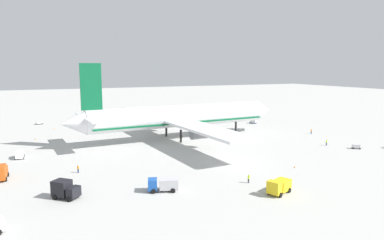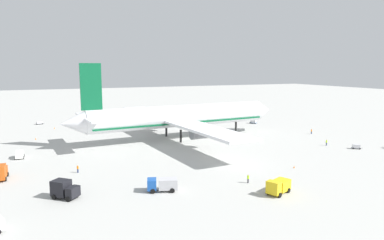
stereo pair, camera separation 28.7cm
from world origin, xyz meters
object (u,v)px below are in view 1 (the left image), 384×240
ground_worker_2 (249,179)px  airliner (178,117)px  service_truck_4 (163,184)px  traffic_cone_3 (294,167)px  baggage_cart_2 (253,121)px  service_truck_3 (0,172)px  traffic_cone_2 (202,120)px  service_truck_1 (279,186)px  traffic_cone_1 (54,128)px  service_van (20,154)px  baggage_cart_0 (356,146)px  traffic_cone_0 (35,139)px  ground_worker_1 (311,131)px  ground_worker_3 (78,169)px  service_truck_0 (65,189)px  baggage_cart_1 (39,123)px  ground_worker_0 (326,142)px

ground_worker_2 → airliner: bearing=85.1°
service_truck_4 → traffic_cone_3: 33.01m
baggage_cart_2 → ground_worker_2: size_ratio=1.85×
service_truck_3 → traffic_cone_2: size_ratio=10.22×
service_truck_1 → ground_worker_2: bearing=102.7°
service_truck_3 → traffic_cone_1: bearing=77.2°
service_van → baggage_cart_0: bearing=-17.7°
baggage_cart_0 → traffic_cone_0: 98.10m
airliner → service_truck_3: (-49.71, -24.62, -5.61)m
ground_worker_1 → ground_worker_3: (-80.10, -14.68, -0.04)m
baggage_cart_0 → service_van: bearing=162.3°
service_truck_1 → baggage_cart_0: size_ratio=2.04×
traffic_cone_0 → traffic_cone_2: 69.15m
service_truck_0 → baggage_cart_1: (-2.06, 92.06, -1.03)m
service_truck_4 → ground_worker_3: (-13.10, 18.93, -0.51)m
service_truck_4 → traffic_cone_0: service_truck_4 is taller
traffic_cone_2 → ground_worker_2: bearing=-109.6°
traffic_cone_2 → service_truck_4: bearing=-120.5°
baggage_cart_0 → ground_worker_1: size_ratio=1.59×
service_truck_1 → traffic_cone_1: (-33.28, 92.00, -1.18)m
airliner → baggage_cart_0: airliner is taller
service_truck_0 → ground_worker_2: service_truck_0 is taller
airliner → traffic_cone_0: (-42.48, 17.45, -7.02)m
baggage_cart_2 → traffic_cone_0: size_ratio=5.92×
service_truck_1 → traffic_cone_1: 97.84m
traffic_cone_3 → traffic_cone_1: bearing=120.6°
airliner → baggage_cart_1: size_ratio=23.97×
baggage_cart_0 → ground_worker_0: bearing=122.9°
service_truck_3 → ground_worker_0: 86.16m
traffic_cone_0 → baggage_cart_0: bearing=-31.9°
service_van → ground_worker_1: size_ratio=2.48×
service_van → ground_worker_1: service_van is taller
baggage_cart_1 → traffic_cone_1: (4.90, -13.82, -0.37)m
airliner → traffic_cone_3: bearing=-74.9°
service_truck_0 → service_van: service_truck_0 is taller
service_truck_1 → baggage_cart_1: (-38.18, 105.82, -0.81)m
ground_worker_0 → ground_worker_3: size_ratio=1.04×
ground_worker_1 → service_truck_3: bearing=-172.0°
service_van → baggage_cart_0: size_ratio=1.56×
service_truck_3 → service_van: 18.38m
airliner → service_truck_0: 56.66m
ground_worker_1 → traffic_cone_3: bearing=-137.3°
traffic_cone_3 → baggage_cart_2: bearing=64.2°
baggage_cart_2 → ground_worker_0: ground_worker_0 is taller
service_truck_4 → ground_worker_0: bearing=16.7°
ground_worker_2 → service_truck_3: bearing=153.4°
service_truck_1 → ground_worker_0: 47.49m
baggage_cart_0 → service_truck_4: bearing=-170.4°
ground_worker_2 → traffic_cone_2: 85.96m
ground_worker_0 → ground_worker_2: ground_worker_0 is taller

